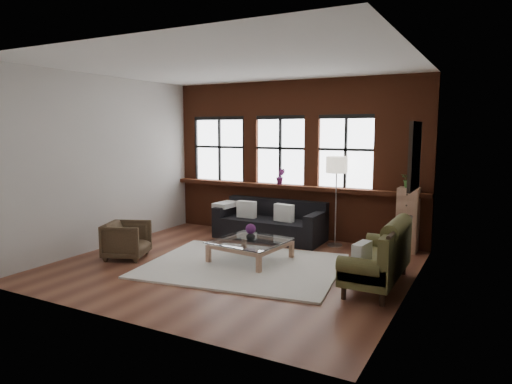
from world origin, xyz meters
The scene contains 26 objects.
floor centered at (0.00, 0.00, 0.00)m, with size 5.50×5.50×0.00m, color brown.
ceiling centered at (0.00, 0.00, 3.20)m, with size 5.50×5.50×0.00m, color white.
wall_back centered at (0.00, 2.50, 1.60)m, with size 5.50×5.50×0.00m, color beige.
wall_front centered at (0.00, -2.50, 1.60)m, with size 5.50×5.50×0.00m, color beige.
wall_left centered at (-2.75, 0.00, 1.60)m, with size 5.00×5.00×0.00m, color beige.
wall_right centered at (2.75, 0.00, 1.60)m, with size 5.00×5.00×0.00m, color beige.
brick_backwall centered at (0.00, 2.44, 1.60)m, with size 5.50×0.12×3.20m, color #632B17, non-canonical shape.
sill_ledge centered at (0.00, 2.35, 1.04)m, with size 5.50×0.30×0.08m, color #632B17.
window_left centered at (-1.80, 2.45, 1.75)m, with size 1.38×0.10×1.50m, color black, non-canonical shape.
window_mid centered at (-0.30, 2.45, 1.75)m, with size 1.38×0.10×1.50m, color black, non-canonical shape.
window_right centered at (1.10, 2.45, 1.75)m, with size 1.38×0.10×1.50m, color black, non-canonical shape.
wall_poster centered at (2.72, 0.30, 1.85)m, with size 0.05×0.74×0.94m, color black, non-canonical shape.
shag_rug centered at (0.18, 0.02, 0.02)m, with size 3.06×2.40×0.03m, color beige.
dark_sofa centered at (-0.29, 1.90, 0.40)m, with size 2.21×0.89×0.80m, color black, non-canonical shape.
pillow_a centered at (-0.76, 1.80, 0.59)m, with size 0.40×0.14×0.34m, color silver.
pillow_b centered at (0.08, 1.80, 0.59)m, with size 0.40×0.14×0.34m, color silver.
vintage_settee centered at (2.30, 0.12, 0.45)m, with size 0.75×1.69×0.90m, color #4A4722, non-canonical shape.
pillow_settee centered at (2.22, -0.40, 0.56)m, with size 0.14×0.38×0.34m, color silver.
armchair centered at (-1.85, -0.49, 0.32)m, with size 0.68×0.70×0.63m, color #3E2F1F.
coffee_table centered at (0.14, 0.34, 0.18)m, with size 1.13×1.13×0.38m, color #9F7256, non-canonical shape.
vase centered at (0.14, 0.34, 0.45)m, with size 0.15×0.15×0.16m, color #B2B2B2.
flowers centered at (0.14, 0.34, 0.56)m, with size 0.17×0.17×0.17m, color #581F5B.
drawer_chest centered at (2.35, 2.21, 0.59)m, with size 0.36×0.36×1.18m, color #9F7256.
potted_plant_top centered at (2.35, 2.21, 1.33)m, with size 0.28×0.24×0.31m, color #2D5923.
floor_lamp centered at (1.06, 2.01, 0.93)m, with size 0.40×0.40×1.86m, color #A5A5A8, non-canonical shape.
sill_plant centered at (-0.24, 2.32, 1.25)m, with size 0.18×0.15×0.33m, color #581F5B.
Camera 1 is at (3.74, -6.22, 2.21)m, focal length 32.00 mm.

